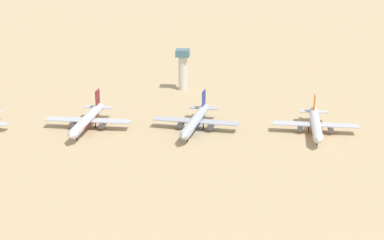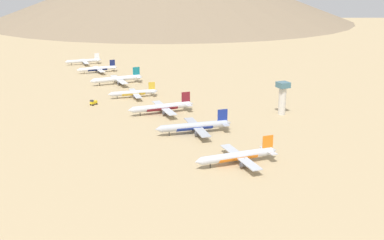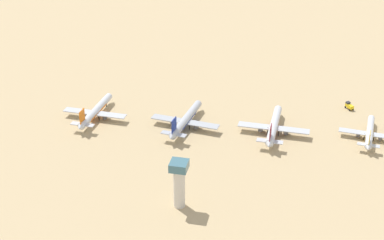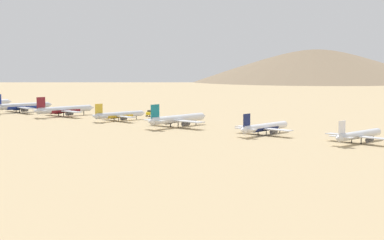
{
  "view_description": "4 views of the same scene",
  "coord_description": "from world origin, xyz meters",
  "px_view_note": "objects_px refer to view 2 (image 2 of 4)",
  "views": [
    {
      "loc": [
        236.01,
        118.37,
        81.79
      ],
      "look_at": [
        -10.74,
        94.49,
        3.64
      ],
      "focal_mm": 56.8,
      "sensor_mm": 36.0,
      "label": 1
    },
    {
      "loc": [
        96.26,
        330.85,
        87.67
      ],
      "look_at": [
        -9.8,
        87.18,
        5.29
      ],
      "focal_mm": 43.94,
      "sensor_mm": 36.0,
      "label": 2
    },
    {
      "loc": [
        -259.04,
        37.7,
        140.85
      ],
      "look_at": [
        -9.55,
        92.54,
        5.61
      ],
      "focal_mm": 51.91,
      "sensor_mm": 36.0,
      "label": 3
    },
    {
      "loc": [
        -230.59,
        -272.8,
        35.48
      ],
      "look_at": [
        -3.43,
        -60.61,
        5.05
      ],
      "focal_mm": 56.75,
      "sensor_mm": 36.0,
      "label": 4
    }
  ],
  "objects_px": {
    "parked_jet_2": "(118,79)",
    "parked_jet_3": "(134,93)",
    "parked_jet_0": "(84,61)",
    "parked_jet_6": "(238,156)",
    "parked_jet_5": "(195,126)",
    "parked_jet_1": "(98,69)",
    "service_truck": "(93,102)",
    "control_tower": "(282,96)",
    "parked_jet_4": "(162,107)"
  },
  "relations": [
    {
      "from": "parked_jet_2",
      "to": "parked_jet_3",
      "type": "height_order",
      "value": "parked_jet_2"
    },
    {
      "from": "parked_jet_0",
      "to": "parked_jet_6",
      "type": "distance_m",
      "value": 295.3
    },
    {
      "from": "parked_jet_5",
      "to": "parked_jet_1",
      "type": "bearing_deg",
      "value": -86.52
    },
    {
      "from": "parked_jet_5",
      "to": "parked_jet_6",
      "type": "bearing_deg",
      "value": 90.63
    },
    {
      "from": "parked_jet_2",
      "to": "service_truck",
      "type": "distance_m",
      "value": 66.54
    },
    {
      "from": "parked_jet_0",
      "to": "service_truck",
      "type": "bearing_deg",
      "value": 81.2
    },
    {
      "from": "parked_jet_0",
      "to": "parked_jet_1",
      "type": "xyz_separation_m",
      "value": [
        -3.7,
        47.28,
        0.1
      ]
    },
    {
      "from": "parked_jet_6",
      "to": "parked_jet_1",
      "type": "bearing_deg",
      "value": -87.1
    },
    {
      "from": "parked_jet_3",
      "to": "control_tower",
      "type": "xyz_separation_m",
      "value": [
        -76.05,
        81.18,
        8.78
      ]
    },
    {
      "from": "service_truck",
      "to": "parked_jet_1",
      "type": "bearing_deg",
      "value": -104.19
    },
    {
      "from": "parked_jet_2",
      "to": "parked_jet_4",
      "type": "distance_m",
      "value": 97.06
    },
    {
      "from": "parked_jet_2",
      "to": "control_tower",
      "type": "distance_m",
      "value": 150.5
    },
    {
      "from": "control_tower",
      "to": "parked_jet_5",
      "type": "bearing_deg",
      "value": 10.76
    },
    {
      "from": "parked_jet_4",
      "to": "control_tower",
      "type": "height_order",
      "value": "control_tower"
    },
    {
      "from": "parked_jet_2",
      "to": "parked_jet_4",
      "type": "bearing_deg",
      "value": 92.53
    },
    {
      "from": "parked_jet_3",
      "to": "service_truck",
      "type": "bearing_deg",
      "value": 15.54
    },
    {
      "from": "parked_jet_2",
      "to": "parked_jet_3",
      "type": "relative_size",
      "value": 1.21
    },
    {
      "from": "service_truck",
      "to": "parked_jet_5",
      "type": "bearing_deg",
      "value": 115.37
    },
    {
      "from": "parked_jet_0",
      "to": "service_truck",
      "type": "height_order",
      "value": "parked_jet_0"
    },
    {
      "from": "parked_jet_0",
      "to": "parked_jet_6",
      "type": "height_order",
      "value": "parked_jet_6"
    },
    {
      "from": "parked_jet_1",
      "to": "control_tower",
      "type": "relative_size",
      "value": 1.78
    },
    {
      "from": "parked_jet_4",
      "to": "parked_jet_5",
      "type": "xyz_separation_m",
      "value": [
        -3.18,
        45.95,
        0.03
      ]
    },
    {
      "from": "parked_jet_1",
      "to": "parked_jet_3",
      "type": "distance_m",
      "value": 103.32
    },
    {
      "from": "parked_jet_1",
      "to": "parked_jet_6",
      "type": "relative_size",
      "value": 0.88
    },
    {
      "from": "parked_jet_0",
      "to": "parked_jet_2",
      "type": "height_order",
      "value": "parked_jet_2"
    },
    {
      "from": "parked_jet_0",
      "to": "parked_jet_3",
      "type": "relative_size",
      "value": 0.99
    },
    {
      "from": "control_tower",
      "to": "parked_jet_0",
      "type": "bearing_deg",
      "value": -70.16
    },
    {
      "from": "parked_jet_1",
      "to": "control_tower",
      "type": "xyz_separation_m",
      "value": [
        -79.93,
        184.44,
        8.68
      ]
    },
    {
      "from": "parked_jet_1",
      "to": "service_truck",
      "type": "distance_m",
      "value": 115.77
    },
    {
      "from": "parked_jet_3",
      "to": "parked_jet_6",
      "type": "relative_size",
      "value": 0.86
    },
    {
      "from": "parked_jet_0",
      "to": "parked_jet_4",
      "type": "bearing_deg",
      "value": 93.6
    },
    {
      "from": "parked_jet_3",
      "to": "control_tower",
      "type": "height_order",
      "value": "control_tower"
    },
    {
      "from": "parked_jet_3",
      "to": "parked_jet_5",
      "type": "height_order",
      "value": "parked_jet_5"
    },
    {
      "from": "service_truck",
      "to": "parked_jet_0",
      "type": "bearing_deg",
      "value": -98.8
    },
    {
      "from": "parked_jet_4",
      "to": "parked_jet_6",
      "type": "relative_size",
      "value": 1.04
    },
    {
      "from": "parked_jet_4",
      "to": "parked_jet_3",
      "type": "bearing_deg",
      "value": -84.15
    },
    {
      "from": "parked_jet_1",
      "to": "parked_jet_4",
      "type": "relative_size",
      "value": 0.85
    },
    {
      "from": "parked_jet_1",
      "to": "parked_jet_4",
      "type": "xyz_separation_m",
      "value": [
        -8.81,
        151.4,
        0.66
      ]
    },
    {
      "from": "parked_jet_2",
      "to": "parked_jet_3",
      "type": "distance_m",
      "value": 48.83
    },
    {
      "from": "parked_jet_6",
      "to": "control_tower",
      "type": "bearing_deg",
      "value": -136.86
    },
    {
      "from": "parked_jet_0",
      "to": "parked_jet_3",
      "type": "bearing_deg",
      "value": 92.88
    },
    {
      "from": "parked_jet_1",
      "to": "service_truck",
      "type": "bearing_deg",
      "value": 75.81
    },
    {
      "from": "parked_jet_2",
      "to": "service_truck",
      "type": "relative_size",
      "value": 8.02
    },
    {
      "from": "parked_jet_1",
      "to": "parked_jet_0",
      "type": "bearing_deg",
      "value": -85.53
    },
    {
      "from": "parked_jet_6",
      "to": "control_tower",
      "type": "relative_size",
      "value": 2.02
    },
    {
      "from": "parked_jet_5",
      "to": "parked_jet_6",
      "type": "distance_m",
      "value": 50.23
    },
    {
      "from": "parked_jet_4",
      "to": "service_truck",
      "type": "xyz_separation_m",
      "value": [
        37.19,
        -39.18,
        -2.28
      ]
    },
    {
      "from": "parked_jet_3",
      "to": "parked_jet_0",
      "type": "bearing_deg",
      "value": -87.12
    },
    {
      "from": "parked_jet_5",
      "to": "service_truck",
      "type": "xyz_separation_m",
      "value": [
        40.37,
        -85.12,
        -2.31
      ]
    },
    {
      "from": "parked_jet_5",
      "to": "service_truck",
      "type": "relative_size",
      "value": 8.07
    }
  ]
}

